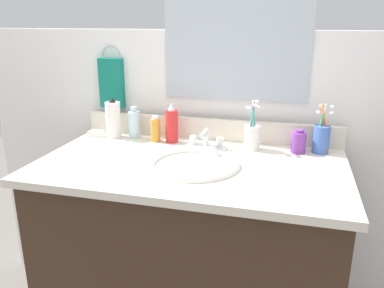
% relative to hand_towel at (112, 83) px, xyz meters
% --- Properties ---
extents(vanity_cabinet, '(1.06, 0.57, 0.82)m').
position_rel_hand_towel_xyz_m(vanity_cabinet, '(0.45, -0.32, -0.66)').
color(vanity_cabinet, '#382316').
rests_on(vanity_cabinet, ground_plane).
extents(countertop, '(1.11, 0.62, 0.03)m').
position_rel_hand_towel_xyz_m(countertop, '(0.45, -0.32, -0.23)').
color(countertop, beige).
rests_on(countertop, vanity_cabinet).
extents(backsplash, '(1.11, 0.02, 0.09)m').
position_rel_hand_towel_xyz_m(backsplash, '(0.45, -0.02, -0.18)').
color(backsplash, beige).
rests_on(backsplash, countertop).
extents(back_wall, '(2.21, 0.04, 1.30)m').
position_rel_hand_towel_xyz_m(back_wall, '(0.45, 0.04, -0.42)').
color(back_wall, white).
rests_on(back_wall, ground_plane).
extents(mirror_panel, '(0.60, 0.01, 0.56)m').
position_rel_hand_towel_xyz_m(mirror_panel, '(0.55, 0.02, 0.23)').
color(mirror_panel, '#B2BCC6').
extents(towel_ring, '(0.10, 0.01, 0.10)m').
position_rel_hand_towel_xyz_m(towel_ring, '(0.00, 0.02, 0.12)').
color(towel_ring, silver).
extents(hand_towel, '(0.11, 0.04, 0.22)m').
position_rel_hand_towel_xyz_m(hand_towel, '(0.00, 0.00, 0.00)').
color(hand_towel, '#147260').
extents(sink_basin, '(0.33, 0.33, 0.11)m').
position_rel_hand_towel_xyz_m(sink_basin, '(0.47, -0.35, -0.25)').
color(sink_basin, white).
rests_on(sink_basin, countertop).
extents(faucet, '(0.16, 0.10, 0.08)m').
position_rel_hand_towel_xyz_m(faucet, '(0.47, -0.15, -0.19)').
color(faucet, silver).
rests_on(faucet, countertop).
extents(bottle_lotion_white, '(0.06, 0.06, 0.18)m').
position_rel_hand_towel_xyz_m(bottle_lotion_white, '(0.05, -0.10, -0.14)').
color(bottle_lotion_white, white).
rests_on(bottle_lotion_white, countertop).
extents(bottle_cream_purple, '(0.06, 0.06, 0.09)m').
position_rel_hand_towel_xyz_m(bottle_cream_purple, '(0.83, -0.11, -0.18)').
color(bottle_cream_purple, '#7A3899').
rests_on(bottle_cream_purple, countertop).
extents(bottle_oil_amber, '(0.04, 0.04, 0.11)m').
position_rel_hand_towel_xyz_m(bottle_oil_amber, '(0.24, -0.11, -0.17)').
color(bottle_oil_amber, gold).
rests_on(bottle_oil_amber, countertop).
extents(bottle_spray_red, '(0.05, 0.05, 0.17)m').
position_rel_hand_towel_xyz_m(bottle_spray_red, '(0.31, -0.10, -0.15)').
color(bottle_spray_red, red).
rests_on(bottle_spray_red, countertop).
extents(bottle_gel_clear, '(0.05, 0.05, 0.14)m').
position_rel_hand_towel_xyz_m(bottle_gel_clear, '(0.14, -0.08, -0.16)').
color(bottle_gel_clear, silver).
rests_on(bottle_gel_clear, countertop).
extents(cup_white_ceramic, '(0.06, 0.07, 0.20)m').
position_rel_hand_towel_xyz_m(cup_white_ceramic, '(0.65, -0.12, -0.16)').
color(cup_white_ceramic, white).
rests_on(cup_white_ceramic, countertop).
extents(cup_blue_plastic, '(0.06, 0.06, 0.19)m').
position_rel_hand_towel_xyz_m(cup_blue_plastic, '(0.91, -0.09, -0.16)').
color(cup_blue_plastic, '#3F66B7').
rests_on(cup_blue_plastic, countertop).
extents(soap_bar, '(0.06, 0.04, 0.02)m').
position_rel_hand_towel_xyz_m(soap_bar, '(-0.04, -0.11, -0.21)').
color(soap_bar, white).
rests_on(soap_bar, countertop).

